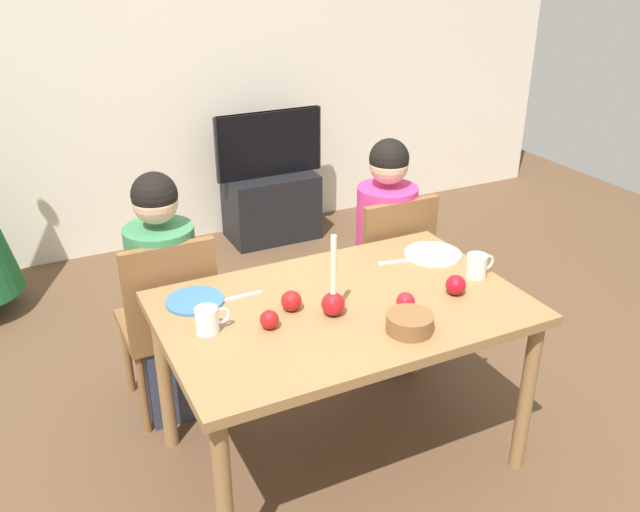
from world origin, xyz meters
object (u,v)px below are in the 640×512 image
(dining_table, at_px, (342,322))
(apple_far_edge, at_px, (406,301))
(chair_right, at_px, (388,267))
(mug_right, at_px, (477,266))
(candle_centerpiece, at_px, (333,299))
(plate_left, at_px, (195,301))
(apple_near_candle, at_px, (291,301))
(person_left_child, at_px, (166,302))
(plate_right, at_px, (433,254))
(chair_left, at_px, (169,316))
(bowl_walnuts, at_px, (410,323))
(tv_stand, at_px, (271,206))
(apple_by_left_plate, at_px, (269,320))
(tv, at_px, (269,144))
(mug_left, at_px, (208,320))
(apple_by_right_mug, at_px, (456,285))
(person_right_child, at_px, (385,254))

(dining_table, xyz_separation_m, apple_far_edge, (0.19, -0.14, 0.12))
(chair_right, distance_m, mug_right, 0.71)
(dining_table, distance_m, candle_centerpiece, 0.17)
(plate_left, distance_m, apple_near_candle, 0.38)
(chair_right, relative_size, person_left_child, 0.77)
(candle_centerpiece, height_order, mug_right, candle_centerpiece)
(person_left_child, height_order, plate_right, person_left_child)
(chair_left, bearing_deg, bowl_walnuts, -52.95)
(plate_right, distance_m, apple_far_edge, 0.52)
(tv_stand, bearing_deg, bowl_walnuts, -101.11)
(chair_right, bearing_deg, apple_by_left_plate, -144.46)
(chair_left, bearing_deg, person_left_child, 90.00)
(candle_centerpiece, xyz_separation_m, bowl_walnuts, (0.19, -0.22, -0.03))
(tv, xyz_separation_m, plate_left, (-1.14, -2.04, 0.05))
(tv_stand, relative_size, mug_left, 4.94)
(mug_left, bearing_deg, tv, 62.91)
(chair_left, xyz_separation_m, apple_by_left_plate, (0.22, -0.65, 0.27))
(tv, bearing_deg, apple_far_edge, -100.16)
(candle_centerpiece, relative_size, apple_by_right_mug, 3.99)
(tv_stand, height_order, plate_right, plate_right)
(chair_right, relative_size, apple_near_candle, 11.23)
(plate_right, bearing_deg, tv, 88.24)
(candle_centerpiece, distance_m, apple_by_right_mug, 0.51)
(chair_right, bearing_deg, apple_far_edge, -117.48)
(chair_right, xyz_separation_m, candle_centerpiece, (-0.65, -0.66, 0.31))
(tv, distance_m, mug_right, 2.34)
(plate_right, xyz_separation_m, bowl_walnuts, (-0.44, -0.49, 0.03))
(person_left_child, relative_size, tv_stand, 1.83)
(tv, bearing_deg, person_right_child, -91.62)
(chair_left, height_order, plate_right, chair_left)
(dining_table, distance_m, person_left_child, 0.85)
(apple_near_candle, distance_m, apple_by_right_mug, 0.66)
(apple_by_left_plate, bearing_deg, mug_right, 0.08)
(plate_left, height_order, bowl_walnuts, bowl_walnuts)
(person_right_child, distance_m, mug_left, 1.29)
(chair_left, height_order, bowl_walnuts, chair_left)
(plate_left, distance_m, apple_by_left_plate, 0.36)
(dining_table, relative_size, bowl_walnuts, 8.18)
(plate_left, bearing_deg, chair_left, 95.80)
(chair_left, relative_size, chair_right, 1.00)
(apple_by_right_mug, bearing_deg, person_left_child, 142.07)
(bowl_walnuts, relative_size, apple_far_edge, 2.38)
(tv, bearing_deg, chair_left, -124.79)
(chair_right, height_order, apple_near_candle, chair_right)
(tv, xyz_separation_m, apple_near_candle, (-0.83, -2.26, 0.08))
(apple_near_candle, bearing_deg, person_right_child, 37.30)
(chair_left, xyz_separation_m, mug_right, (1.16, -0.65, 0.29))
(plate_left, bearing_deg, apple_by_left_plate, -58.28)
(mug_left, relative_size, apple_far_edge, 1.80)
(chair_left, height_order, plate_left, chair_left)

